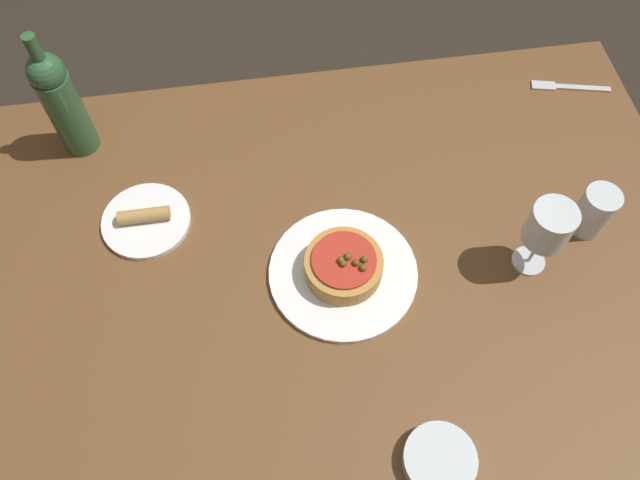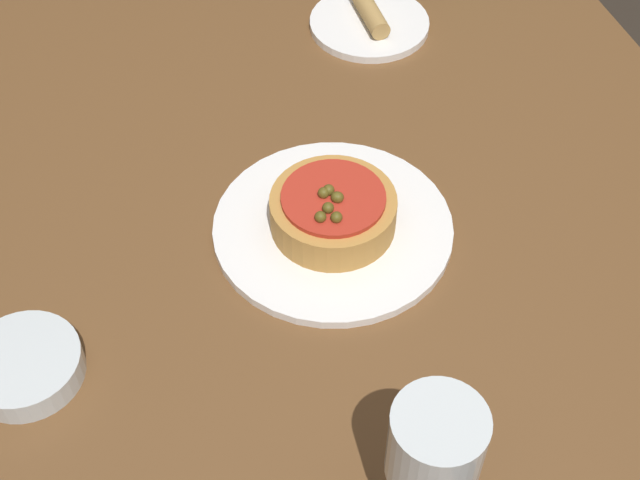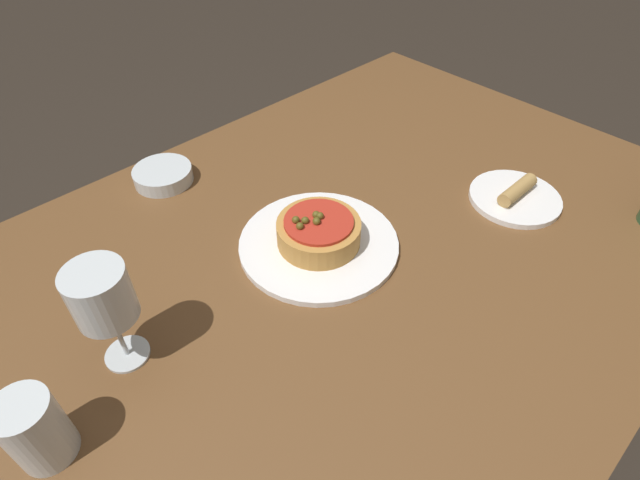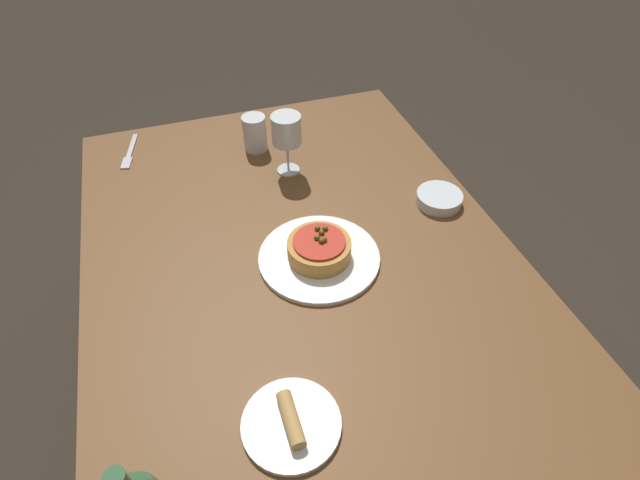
{
  "view_description": "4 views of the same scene",
  "coord_description": "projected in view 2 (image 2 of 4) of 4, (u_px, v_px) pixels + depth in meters",
  "views": [
    {
      "loc": [
        0.11,
        0.59,
        1.87
      ],
      "look_at": [
        0.02,
        -0.01,
        0.83
      ],
      "focal_mm": 35.0,
      "sensor_mm": 36.0,
      "label": 1
    },
    {
      "loc": [
        -0.71,
        0.26,
        1.59
      ],
      "look_at": [
        -0.05,
        0.06,
        0.8
      ],
      "focal_mm": 50.0,
      "sensor_mm": 36.0,
      "label": 2
    },
    {
      "loc": [
        -0.48,
        -0.45,
        1.41
      ],
      "look_at": [
        -0.02,
        0.03,
        0.79
      ],
      "focal_mm": 28.0,
      "sensor_mm": 36.0,
      "label": 3
    },
    {
      "loc": [
        0.78,
        -0.22,
        1.64
      ],
      "look_at": [
        -0.04,
        0.05,
        0.81
      ],
      "focal_mm": 28.0,
      "sensor_mm": 36.0,
      "label": 4
    }
  ],
  "objects": [
    {
      "name": "wine_glass",
      "position": [
        435.0,
        448.0,
        0.76
      ],
      "size": [
        0.08,
        0.08,
        0.18
      ],
      "color": "silver",
      "rests_on": "dining_table"
    },
    {
      "name": "dinner_plate",
      "position": [
        333.0,
        228.0,
        1.09
      ],
      "size": [
        0.29,
        0.29,
        0.01
      ],
      "color": "white",
      "rests_on": "dining_table"
    },
    {
      "name": "side_bowl",
      "position": [
        25.0,
        366.0,
        0.95
      ],
      "size": [
        0.12,
        0.12,
        0.03
      ],
      "color": "silver",
      "rests_on": "dining_table"
    },
    {
      "name": "side_plate",
      "position": [
        369.0,
        22.0,
        1.37
      ],
      "size": [
        0.18,
        0.18,
        0.04
      ],
      "color": "white",
      "rests_on": "dining_table"
    },
    {
      "name": "pizza",
      "position": [
        333.0,
        211.0,
        1.07
      ],
      "size": [
        0.15,
        0.15,
        0.06
      ],
      "color": "#BC843D",
      "rests_on": "dinner_plate"
    },
    {
      "name": "dining_table",
      "position": [
        355.0,
        255.0,
        1.17
      ],
      "size": [
        1.53,
        1.03,
        0.76
      ],
      "color": "brown",
      "rests_on": "ground_plane"
    }
  ]
}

